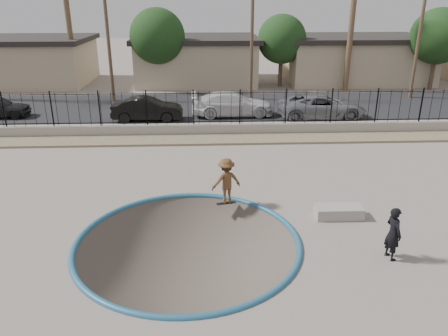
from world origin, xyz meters
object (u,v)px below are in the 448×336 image
concrete_ledge (339,212)px  car_d (321,106)px  videographer (393,233)px  skater (226,183)px  car_c (232,104)px  skateboard (226,203)px  car_b (147,109)px

concrete_ledge → car_d: car_d is taller
videographer → car_d: bearing=-22.2°
skater → concrete_ledge: (3.80, -1.16, -0.64)m
videographer → car_c: (-3.53, 16.38, -0.02)m
skateboard → videographer: bearing=-51.4°
car_c → car_d: car_c is taller
skater → car_d: skater is taller
skateboard → car_b: size_ratio=0.17×
car_b → concrete_ledge: bearing=-148.1°
skater → skateboard: skater is taller
skateboard → car_d: (6.48, 11.80, 0.73)m
car_c → car_d: bearing=-101.2°
concrete_ledge → car_b: (-8.00, 12.96, 0.53)m
skater → concrete_ledge: 4.03m
skater → videographer: size_ratio=1.05×
videographer → car_c: size_ratio=0.31×
skateboard → car_c: 12.74m
car_b → car_c: (5.23, 0.88, 0.04)m
concrete_ledge → car_d: 13.24m
concrete_ledge → car_d: bearing=78.3°
concrete_ledge → car_b: 15.23m
skater → car_b: 12.52m
skater → car_c: 12.72m
concrete_ledge → car_c: car_c is taller
videographer → car_d: size_ratio=0.30×
concrete_ledge → skater: bearing=163.1°
videographer → car_b: size_ratio=0.38×
videographer → car_d: (1.92, 15.50, -0.03)m
skater → car_b: bearing=-89.7°
skateboard → car_c: car_c is taller
videographer → car_b: 17.81m
skateboard → concrete_ledge: size_ratio=0.46×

